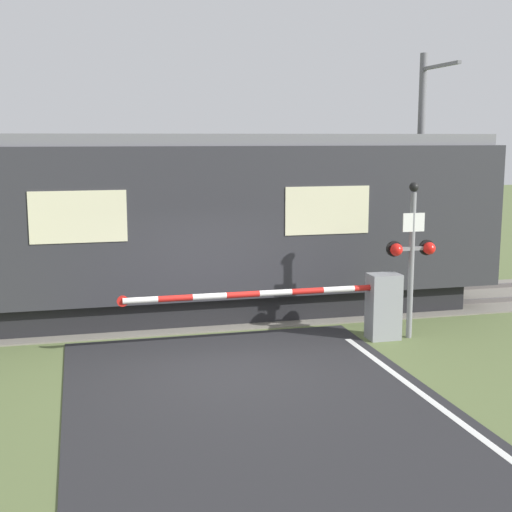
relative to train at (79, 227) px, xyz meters
The scene contains 6 objects.
ground_plane 4.91m from the train, 57.21° to the right, with size 80.00×80.00×0.00m, color #5B6B3D.
track_bed 3.13m from the train, ahead, with size 36.00×3.20×0.13m.
train is the anchor object (origin of this frame).
crossing_barrier 6.11m from the train, 28.21° to the right, with size 5.35×0.44×1.28m.
signal_post 6.81m from the train, 25.06° to the right, with size 0.98×0.26×3.02m.
catenary_pole 9.12m from the train, 13.09° to the left, with size 0.20×1.90×6.00m.
Camera 1 is at (-2.44, -11.42, 3.87)m, focal length 50.00 mm.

